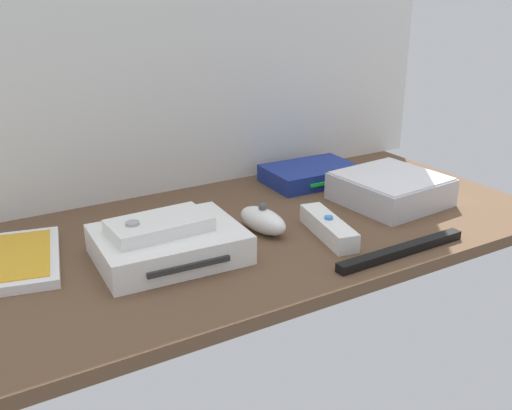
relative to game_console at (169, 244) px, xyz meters
The scene contains 10 objects.
ground_plane 17.45cm from the game_console, 10.69° to the left, with size 100.00×48.00×2.00cm, color brown.
back_wall 44.09cm from the game_console, 58.75° to the left, with size 110.00×1.20×64.00cm, color silver.
game_console is the anchor object (origin of this frame).
mini_computer 44.12cm from the game_console, ahead, with size 18.30×18.30×5.30cm.
game_case 22.89cm from the game_console, 155.63° to the left, with size 17.46×21.54×1.56cm.
network_router 42.11cm from the game_console, 24.70° to the left, with size 18.45×12.89×3.40cm.
remote_wand 25.68cm from the game_console, 13.01° to the right, with size 6.58×15.22×3.40cm.
remote_nunchuk 16.66cm from the game_console, ahead, with size 6.00×10.59×5.10cm.
remote_classic_pad 3.45cm from the game_console, 168.15° to the left, with size 14.58×8.33×2.40cm.
sensor_bar 34.77cm from the game_console, 29.19° to the right, with size 24.00×1.80×1.40cm, color black.
Camera 1 is at (-46.71, -78.34, 39.26)cm, focal length 41.82 mm.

